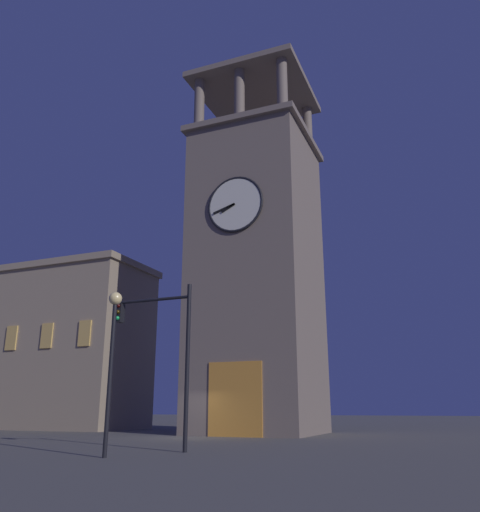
{
  "coord_description": "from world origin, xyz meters",
  "views": [
    {
      "loc": [
        -13.43,
        25.28,
        1.46
      ],
      "look_at": [
        -0.75,
        -5.49,
        11.35
      ],
      "focal_mm": 36.18,
      "sensor_mm": 36.0,
      "label": 1
    }
  ],
  "objects_px": {
    "traffic_signal_far": "(165,340)",
    "street_lamp": "(113,340)",
    "clocktower": "(257,269)",
    "adjacent_wing_building": "(44,347)"
  },
  "relations": [
    {
      "from": "adjacent_wing_building",
      "to": "street_lamp",
      "type": "xyz_separation_m",
      "value": [
        -20.05,
        18.33,
        -2.55
      ]
    },
    {
      "from": "adjacent_wing_building",
      "to": "street_lamp",
      "type": "height_order",
      "value": "adjacent_wing_building"
    },
    {
      "from": "adjacent_wing_building",
      "to": "street_lamp",
      "type": "bearing_deg",
      "value": 137.57
    },
    {
      "from": "traffic_signal_far",
      "to": "street_lamp",
      "type": "xyz_separation_m",
      "value": [
        0.32,
        2.81,
        -0.29
      ]
    },
    {
      "from": "clocktower",
      "to": "street_lamp",
      "type": "xyz_separation_m",
      "value": [
        -1.01,
        16.53,
        -6.63
      ]
    },
    {
      "from": "street_lamp",
      "to": "adjacent_wing_building",
      "type": "bearing_deg",
      "value": -42.43
    },
    {
      "from": "traffic_signal_far",
      "to": "clocktower",
      "type": "bearing_deg",
      "value": -84.46
    },
    {
      "from": "street_lamp",
      "to": "traffic_signal_far",
      "type": "bearing_deg",
      "value": -96.47
    },
    {
      "from": "clocktower",
      "to": "traffic_signal_far",
      "type": "height_order",
      "value": "clocktower"
    },
    {
      "from": "adjacent_wing_building",
      "to": "traffic_signal_far",
      "type": "distance_m",
      "value": 25.71
    }
  ]
}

